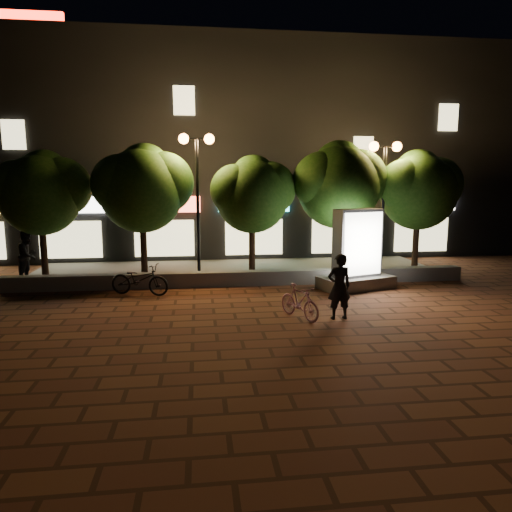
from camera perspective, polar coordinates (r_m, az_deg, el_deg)
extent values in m
plane|color=#59301C|center=(12.32, 0.09, -7.71)|extent=(80.00, 80.00, 0.00)
cube|color=slate|center=(16.11, -1.68, -2.76)|extent=(16.00, 0.45, 0.50)
cube|color=slate|center=(18.60, -2.41, -1.81)|extent=(16.00, 5.00, 0.08)
cube|color=black|center=(24.78, -3.75, 12.43)|extent=(28.00, 8.00, 10.00)
cube|color=red|center=(25.86, -26.15, 24.26)|extent=(3.00, 0.25, 1.20)
cube|color=black|center=(25.69, -26.04, 22.87)|extent=(3.00, 0.25, 0.10)
cube|color=white|center=(21.39, -22.17, 5.87)|extent=(3.20, 0.12, 0.70)
cube|color=beige|center=(21.51, -21.93, 1.88)|extent=(2.60, 0.10, 1.60)
cube|color=#E85134|center=(20.72, -11.37, 6.28)|extent=(3.20, 0.12, 0.70)
cube|color=beige|center=(20.84, -11.24, 2.16)|extent=(2.60, 0.10, 1.60)
cube|color=#38C8C3|center=(20.81, -0.25, 6.47)|extent=(3.20, 0.12, 0.70)
cube|color=beige|center=(20.93, -0.25, 2.36)|extent=(2.60, 0.10, 1.60)
cube|color=yellow|center=(21.65, 10.39, 6.42)|extent=(3.20, 0.12, 0.70)
cube|color=beige|center=(21.77, 10.27, 2.48)|extent=(2.60, 0.10, 1.60)
cube|color=silver|center=(23.16, 19.93, 6.20)|extent=(3.20, 0.12, 0.70)
cube|color=beige|center=(23.28, 19.73, 2.51)|extent=(2.60, 0.10, 1.60)
cube|color=beige|center=(22.05, -27.80, 13.13)|extent=(0.90, 0.10, 1.20)
cube|color=beige|center=(20.93, -8.89, 18.47)|extent=(0.90, 0.10, 1.20)
cube|color=beige|center=(22.00, 13.12, 12.64)|extent=(0.90, 0.10, 1.20)
cube|color=beige|center=(23.79, 22.68, 15.53)|extent=(0.90, 0.10, 1.20)
cylinder|color=black|center=(18.12, -24.77, 0.79)|extent=(0.24, 0.24, 2.25)
sphere|color=#2A4C16|center=(17.97, -25.17, 6.78)|extent=(2.80, 2.80, 2.80)
sphere|color=#2A4C16|center=(17.96, -22.90, 7.88)|extent=(2.10, 2.10, 2.10)
sphere|color=#2A4C16|center=(18.03, -27.29, 7.43)|extent=(1.96, 1.96, 1.96)
sphere|color=#2A4C16|center=(18.27, -24.68, 9.04)|extent=(1.82, 1.82, 1.82)
cylinder|color=black|center=(17.37, -13.72, 1.20)|extent=(0.24, 0.24, 2.34)
sphere|color=#2A4C16|center=(17.22, -13.97, 7.79)|extent=(3.00, 3.00, 3.00)
sphere|color=#2A4C16|center=(17.34, -11.44, 8.88)|extent=(2.25, 2.25, 2.25)
sphere|color=#2A4C16|center=(17.16, -16.33, 8.52)|extent=(2.10, 2.10, 2.10)
sphere|color=#2A4C16|center=(17.56, -13.60, 10.27)|extent=(1.95, 1.95, 1.95)
cylinder|color=black|center=(17.38, -0.49, 1.24)|extent=(0.24, 0.24, 2.21)
sphere|color=#2A4C16|center=(17.22, -0.50, 7.33)|extent=(2.70, 2.70, 2.70)
sphere|color=#2A4C16|center=(17.50, 1.64, 8.34)|extent=(2.03, 2.03, 2.02)
sphere|color=#2A4C16|center=(17.00, -2.50, 8.14)|extent=(1.89, 1.89, 1.89)
sphere|color=#2A4C16|center=(17.57, -0.31, 9.57)|extent=(1.76, 1.76, 1.76)
cylinder|color=black|center=(18.04, 9.98, 1.75)|extent=(0.24, 0.24, 2.43)
sphere|color=#2A4C16|center=(17.89, 10.17, 8.33)|extent=(3.10, 3.10, 3.10)
sphere|color=#2A4C16|center=(18.32, 12.35, 9.22)|extent=(2.33, 2.33, 2.33)
sphere|color=#2A4C16|center=(17.55, 8.13, 9.19)|extent=(2.17, 2.17, 2.17)
sphere|color=#2A4C16|center=(18.27, 10.21, 10.78)|extent=(2.01, 2.02, 2.02)
cylinder|color=black|center=(19.23, 19.14, 1.63)|extent=(0.24, 0.24, 2.29)
sphere|color=#2A4C16|center=(19.09, 19.45, 7.43)|extent=(2.90, 2.90, 2.90)
sphere|color=#2A4C16|center=(19.59, 21.15, 8.25)|extent=(2.18, 2.17, 2.17)
sphere|color=#2A4C16|center=(18.67, 17.88, 8.25)|extent=(2.03, 2.03, 2.03)
sphere|color=#2A4C16|center=(19.44, 19.36, 9.60)|extent=(1.89, 1.88, 1.88)
cylinder|color=black|center=(16.93, -7.20, 5.71)|extent=(0.12, 0.12, 5.00)
cylinder|color=black|center=(16.96, -7.37, 14.17)|extent=(0.90, 0.08, 0.08)
sphere|color=orange|center=(16.97, -8.94, 14.13)|extent=(0.36, 0.36, 0.36)
sphere|color=orange|center=(16.97, -5.80, 14.20)|extent=(0.36, 0.36, 0.36)
cylinder|color=black|center=(18.31, 15.38, 5.40)|extent=(0.12, 0.12, 4.80)
cylinder|color=black|center=(18.33, 15.71, 12.91)|extent=(0.90, 0.08, 0.08)
sphere|color=orange|center=(18.16, 14.37, 13.00)|extent=(0.36, 0.36, 0.36)
sphere|color=orange|center=(18.50, 17.03, 12.81)|extent=(0.36, 0.36, 0.36)
cube|color=slate|center=(16.03, 12.25, -3.18)|extent=(2.75, 1.97, 0.41)
cube|color=#4C4C51|center=(15.80, 12.42, 1.59)|extent=(1.75, 1.07, 2.28)
cube|color=white|center=(15.57, 13.10, 1.45)|extent=(1.44, 0.52, 2.07)
cube|color=white|center=(16.04, 11.76, 1.72)|extent=(1.44, 0.52, 2.07)
imported|color=pink|center=(12.25, 5.39, -5.64)|extent=(1.08, 1.54, 0.91)
imported|color=black|center=(12.26, 10.25, -3.74)|extent=(0.67, 0.47, 1.74)
imported|color=black|center=(15.13, -14.20, -2.82)|extent=(2.05, 1.25, 1.02)
imported|color=black|center=(18.20, -26.34, 0.05)|extent=(0.87, 1.02, 1.83)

